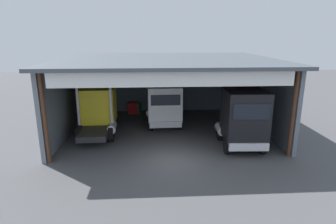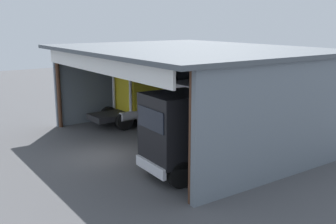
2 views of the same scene
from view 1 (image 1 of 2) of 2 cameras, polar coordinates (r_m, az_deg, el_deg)
name	(u,v)px [view 1 (image 1 of 2)]	position (r m, az deg, el deg)	size (l,w,h in m)	color
ground_plane	(172,160)	(15.98, 0.84, -9.71)	(80.00, 80.00, 0.00)	#4C4C4F
workshop_shed	(166,78)	(20.98, -0.42, 6.84)	(14.54, 11.74, 5.21)	slate
truck_yellow_center_right_bay	(98,110)	(20.04, -13.93, 0.37)	(2.59, 4.84, 3.73)	yellow
truck_white_center_bay	(164,105)	(21.09, -0.88, 1.43)	(2.64, 5.40, 3.22)	white
truck_black_right_bay	(243,118)	(17.47, 14.81, -1.20)	(2.58, 4.74, 3.67)	black
oil_drum	(138,108)	(25.16, -6.14, 0.76)	(0.58, 0.58, 0.93)	#197233
tool_cart	(133,108)	(25.15, -7.06, 0.81)	(0.90, 0.60, 1.00)	red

